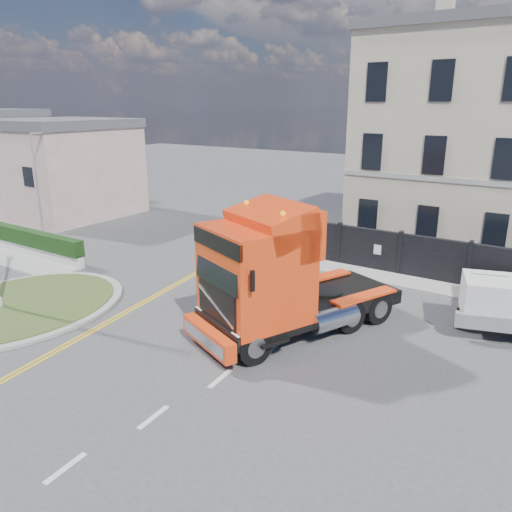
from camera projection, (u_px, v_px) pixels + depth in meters
The scene contains 12 objects.
ground at pixel (208, 323), 18.07m from camera, with size 120.00×120.00×0.00m, color #424244.
traffic_island at pixel (19, 307), 19.35m from camera, with size 6.80×6.80×0.17m.
hedge_wall at pixel (30, 242), 25.90m from camera, with size 8.00×0.55×1.35m.
pavement_side at pixel (12, 260), 25.23m from camera, with size 8.50×1.80×0.10m, color #979792.
seaside_bldg_pink at pixel (64, 172), 34.91m from camera, with size 8.00×8.00×6.00m, color beige.
seaside_bldg_cream at pixel (24, 168), 40.86m from camera, with size 9.00×8.00×5.00m, color silver.
hoarding_fence at pixel (458, 264), 21.50m from camera, with size 18.80×0.25×2.00m.
georgian_building at pixel (490, 140), 26.36m from camera, with size 12.30×10.30×12.80m.
pavement_far at pixel (437, 288), 21.35m from camera, with size 20.00×1.60×0.12m, color #979792.
truck at pixel (274, 281), 16.53m from camera, with size 5.49×7.97×4.48m.
flatbed_pickup at pixel (494, 299), 17.43m from camera, with size 3.21×5.22×2.00m.
lamppost_slim at pixel (36, 176), 28.79m from camera, with size 0.25×0.50×6.10m.
Camera 1 is at (10.57, -12.85, 7.66)m, focal length 35.00 mm.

